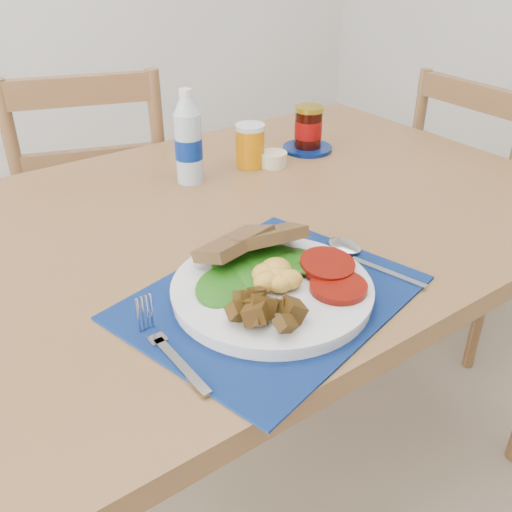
{
  "coord_description": "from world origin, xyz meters",
  "views": [
    {
      "loc": [
        -0.53,
        -0.62,
        1.24
      ],
      "look_at": [
        -0.1,
        -0.03,
        0.8
      ],
      "focal_mm": 40.0,
      "sensor_mm": 36.0,
      "label": 1
    }
  ],
  "objects_px": {
    "chair_end": "(475,186)",
    "jam_on_saucer": "(308,131)",
    "water_bottle": "(188,142)",
    "breakfast_plate": "(271,287)",
    "chair_far": "(95,192)",
    "juice_glass": "(250,146)"
  },
  "relations": [
    {
      "from": "chair_far",
      "to": "jam_on_saucer",
      "type": "distance_m",
      "value": 0.65
    },
    {
      "from": "chair_far",
      "to": "breakfast_plate",
      "type": "height_order",
      "value": "chair_far"
    },
    {
      "from": "chair_end",
      "to": "juice_glass",
      "type": "bearing_deg",
      "value": 84.0
    },
    {
      "from": "juice_glass",
      "to": "jam_on_saucer",
      "type": "relative_size",
      "value": 0.75
    },
    {
      "from": "chair_end",
      "to": "chair_far",
      "type": "bearing_deg",
      "value": 61.3
    },
    {
      "from": "chair_far",
      "to": "juice_glass",
      "type": "distance_m",
      "value": 0.56
    },
    {
      "from": "chair_far",
      "to": "chair_end",
      "type": "distance_m",
      "value": 1.13
    },
    {
      "from": "breakfast_plate",
      "to": "jam_on_saucer",
      "type": "distance_m",
      "value": 0.65
    },
    {
      "from": "juice_glass",
      "to": "water_bottle",
      "type": "bearing_deg",
      "value": 179.47
    },
    {
      "from": "chair_end",
      "to": "breakfast_plate",
      "type": "xyz_separation_m",
      "value": [
        -1.05,
        -0.35,
        0.23
      ]
    },
    {
      "from": "juice_glass",
      "to": "chair_end",
      "type": "bearing_deg",
      "value": -8.38
    },
    {
      "from": "chair_far",
      "to": "chair_end",
      "type": "xyz_separation_m",
      "value": [
        0.97,
        -0.58,
        -0.03
      ]
    },
    {
      "from": "chair_end",
      "to": "jam_on_saucer",
      "type": "relative_size",
      "value": 8.77
    },
    {
      "from": "water_bottle",
      "to": "chair_end",
      "type": "bearing_deg",
      "value": -7.04
    },
    {
      "from": "breakfast_plate",
      "to": "chair_far",
      "type": "bearing_deg",
      "value": 82.18
    },
    {
      "from": "chair_far",
      "to": "breakfast_plate",
      "type": "distance_m",
      "value": 0.95
    },
    {
      "from": "chair_far",
      "to": "water_bottle",
      "type": "bearing_deg",
      "value": 115.68
    },
    {
      "from": "chair_end",
      "to": "water_bottle",
      "type": "bearing_deg",
      "value": 85.34
    },
    {
      "from": "breakfast_plate",
      "to": "water_bottle",
      "type": "distance_m",
      "value": 0.48
    },
    {
      "from": "water_bottle",
      "to": "jam_on_saucer",
      "type": "bearing_deg",
      "value": -0.45
    },
    {
      "from": "breakfast_plate",
      "to": "juice_glass",
      "type": "relative_size",
      "value": 3.26
    },
    {
      "from": "juice_glass",
      "to": "jam_on_saucer",
      "type": "distance_m",
      "value": 0.17
    }
  ]
}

